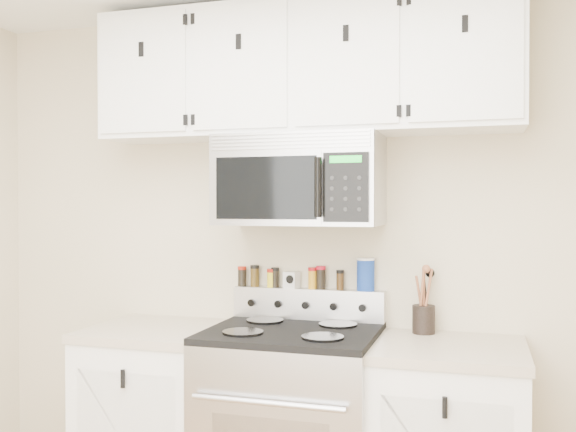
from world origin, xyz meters
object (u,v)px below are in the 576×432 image
Objects in this scene: range at (292,431)px; salt_canister at (366,274)px; microwave at (300,180)px; utensil_crock at (424,317)px.

range is 6.92× the size of salt_canister.
range is 0.80m from salt_canister.
microwave is 2.51× the size of utensil_crock.
microwave reaches higher than range.
utensil_crock is at bearing 22.33° from range.
utensil_crock is 1.90× the size of salt_canister.
salt_canister is at bearing 169.84° from utensil_crock.
microwave reaches higher than utensil_crock.
range is 0.80m from utensil_crock.
microwave is at bearing -151.42° from salt_canister.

